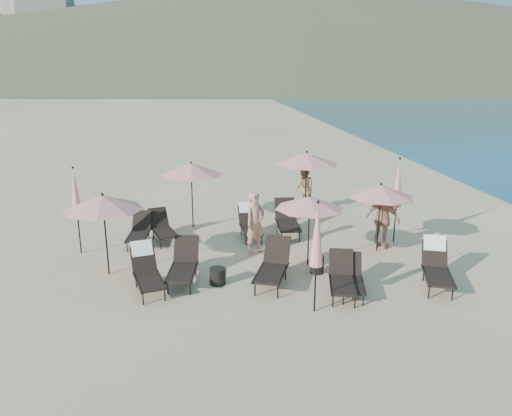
{
  "coord_description": "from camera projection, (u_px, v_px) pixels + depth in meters",
  "views": [
    {
      "loc": [
        -2.49,
        -11.36,
        5.37
      ],
      "look_at": [
        -0.74,
        3.5,
        1.1
      ],
      "focal_mm": 35.0,
      "sensor_mm": 36.0,
      "label": 1
    }
  ],
  "objects": [
    {
      "name": "lounger_5",
      "position": [
        437.0,
        265.0,
        12.61
      ],
      "size": [
        1.14,
        1.86,
        1.09
      ],
      "rotation": [
        0.0,
        0.0,
        -0.31
      ],
      "color": "black",
      "rests_on": "ground"
    },
    {
      "name": "umbrella_open_4",
      "position": [
        307.0,
        159.0,
        17.7
      ],
      "size": [
        2.31,
        2.31,
        2.49
      ],
      "color": "black",
      "rests_on": "ground"
    },
    {
      "name": "umbrella_closed_1",
      "position": [
        398.0,
        184.0,
        15.28
      ],
      "size": [
        0.32,
        0.32,
        2.71
      ],
      "color": "black",
      "rests_on": "ground"
    },
    {
      "name": "beachgoer_a",
      "position": [
        255.0,
        223.0,
        14.62
      ],
      "size": [
        0.81,
        0.76,
        1.87
      ],
      "primitive_type": "imported",
      "rotation": [
        0.0,
        0.0,
        0.63
      ],
      "color": "tan",
      "rests_on": "ground"
    },
    {
      "name": "umbrella_closed_2",
      "position": [
        75.0,
        194.0,
        14.37
      ],
      "size": [
        0.31,
        0.31,
        2.62
      ],
      "color": "black",
      "rests_on": "ground"
    },
    {
      "name": "lounger_4",
      "position": [
        352.0,
        277.0,
        12.17
      ],
      "size": [
        0.87,
        1.55,
        0.84
      ],
      "rotation": [
        0.0,
        0.0,
        -0.23
      ],
      "color": "black",
      "rests_on": "ground"
    },
    {
      "name": "umbrella_closed_0",
      "position": [
        317.0,
        236.0,
        10.84
      ],
      "size": [
        0.31,
        0.31,
        2.61
      ],
      "color": "black",
      "rests_on": "ground"
    },
    {
      "name": "lounger_9",
      "position": [
        287.0,
        220.0,
        16.42
      ],
      "size": [
        0.77,
        1.85,
        1.05
      ],
      "rotation": [
        0.0,
        0.0,
        -0.04
      ],
      "color": "black",
      "rests_on": "ground"
    },
    {
      "name": "volcanic_headland",
      "position": [
        316.0,
        30.0,
        302.36
      ],
      "size": [
        690.0,
        690.0,
        55.0
      ],
      "color": "brown",
      "rests_on": "ground"
    },
    {
      "name": "lounger_1",
      "position": [
        184.0,
        264.0,
        12.8
      ],
      "size": [
        0.88,
        1.81,
        1.0
      ],
      "rotation": [
        0.0,
        0.0,
        -0.13
      ],
      "color": "black",
      "rests_on": "ground"
    },
    {
      "name": "side_table_1",
      "position": [
        317.0,
        265.0,
        13.39
      ],
      "size": [
        0.37,
        0.37,
        0.47
      ],
      "primitive_type": "cylinder",
      "color": "black",
      "rests_on": "ground"
    },
    {
      "name": "lounger_6",
      "position": [
        139.0,
        231.0,
        15.56
      ],
      "size": [
        0.71,
        1.6,
        0.9
      ],
      "rotation": [
        0.0,
        0.0,
        -0.08
      ],
      "color": "black",
      "rests_on": "ground"
    },
    {
      "name": "umbrella_open_3",
      "position": [
        191.0,
        169.0,
        16.69
      ],
      "size": [
        2.14,
        2.14,
        2.31
      ],
      "color": "black",
      "rests_on": "ground"
    },
    {
      "name": "side_table_0",
      "position": [
        218.0,
        276.0,
        12.71
      ],
      "size": [
        0.42,
        0.42,
        0.43
      ],
      "primitive_type": "cylinder",
      "color": "black",
      "rests_on": "ground"
    },
    {
      "name": "umbrella_open_1",
      "position": [
        309.0,
        203.0,
        13.51
      ],
      "size": [
        1.9,
        1.9,
        2.04
      ],
      "color": "black",
      "rests_on": "ground"
    },
    {
      "name": "lounger_0",
      "position": [
        147.0,
        270.0,
        12.37
      ],
      "size": [
        1.03,
        1.79,
        1.05
      ],
      "rotation": [
        0.0,
        0.0,
        0.26
      ],
      "color": "black",
      "rests_on": "ground"
    },
    {
      "name": "lounger_7",
      "position": [
        162.0,
        228.0,
        15.82
      ],
      "size": [
        1.05,
        1.7,
        0.92
      ],
      "rotation": [
        0.0,
        0.0,
        0.3
      ],
      "color": "black",
      "rests_on": "ground"
    },
    {
      "name": "hotel_skyline",
      "position": [
        14.0,
        28.0,
        254.43
      ],
      "size": [
        109.0,
        82.0,
        55.0
      ],
      "color": "beige",
      "rests_on": "ground"
    },
    {
      "name": "lounger_8",
      "position": [
        249.0,
        222.0,
        16.23
      ],
      "size": [
        0.69,
        1.64,
        1.0
      ],
      "rotation": [
        0.0,
        0.0,
        0.07
      ],
      "color": "black",
      "rests_on": "ground"
    },
    {
      "name": "lounger_2",
      "position": [
        273.0,
        265.0,
        12.69
      ],
      "size": [
        1.24,
        1.91,
        1.03
      ],
      "rotation": [
        0.0,
        0.0,
        -0.34
      ],
      "color": "black",
      "rests_on": "ground"
    },
    {
      "name": "beachgoer_c",
      "position": [
        383.0,
        219.0,
        15.02
      ],
      "size": [
        1.06,
        1.11,
        1.85
      ],
      "primitive_type": "imported",
      "rotation": [
        0.0,
        0.0,
        2.29
      ],
      "color": "tan",
      "rests_on": "ground"
    },
    {
      "name": "umbrella_open_0",
      "position": [
        103.0,
        203.0,
        12.82
      ],
      "size": [
        2.08,
        2.08,
        2.24
      ],
      "color": "black",
      "rests_on": "ground"
    },
    {
      "name": "umbrella_open_2",
      "position": [
        381.0,
        191.0,
        14.54
      ],
      "size": [
        1.95,
        1.95,
        2.1
      ],
      "color": "black",
      "rests_on": "ground"
    },
    {
      "name": "lounger_3",
      "position": [
        342.0,
        277.0,
        12.11
      ],
      "size": [
        0.93,
        1.69,
        0.92
      ],
      "rotation": [
        0.0,
        0.0,
        -0.21
      ],
      "color": "black",
      "rests_on": "ground"
    },
    {
      "name": "beachgoer_b",
      "position": [
        304.0,
        189.0,
        18.85
      ],
      "size": [
        0.76,
        0.93,
        1.76
      ],
      "primitive_type": "imported",
      "rotation": [
        0.0,
        0.0,
        -1.46
      ],
      "color": "#8E6B49",
      "rests_on": "ground"
    },
    {
      "name": "ground",
      "position": [
        301.0,
        287.0,
        12.6
      ],
      "size": [
        800.0,
        800.0,
        0.0
      ],
      "primitive_type": "plane",
      "color": "#D6BA8C",
      "rests_on": "ground"
    }
  ]
}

